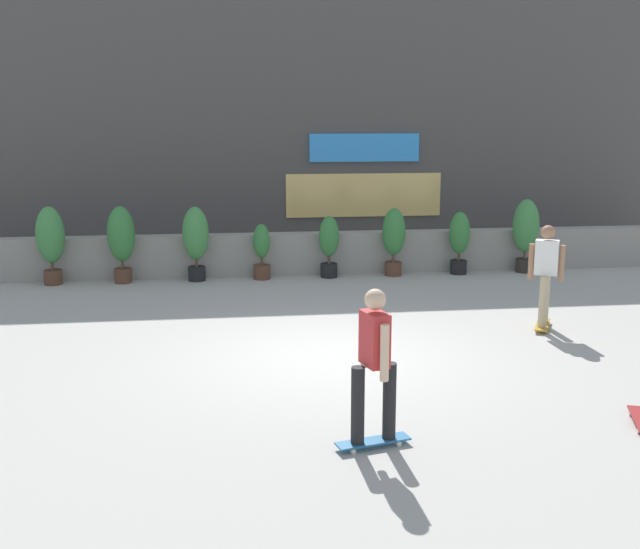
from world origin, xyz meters
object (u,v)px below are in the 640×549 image
at_px(potted_plant_1, 121,238).
at_px(potted_plant_2, 196,238).
at_px(potted_plant_6, 459,239).
at_px(skater_foreground, 374,361).
at_px(potted_plant_7, 526,230).
at_px(potted_plant_4, 329,243).
at_px(skater_by_wall_right, 546,272).
at_px(potted_plant_3, 262,250).
at_px(potted_plant_5, 394,237).
at_px(potted_plant_0, 50,239).

relative_size(potted_plant_1, potted_plant_2, 1.02).
xyz_separation_m(potted_plant_6, skater_foreground, (-3.61, -8.69, 0.17)).
bearing_deg(potted_plant_6, potted_plant_7, -0.00).
bearing_deg(potted_plant_4, skater_foreground, -94.97).
distance_m(skater_by_wall_right, skater_foreground, 5.54).
bearing_deg(potted_plant_1, potted_plant_4, 0.00).
distance_m(potted_plant_3, potted_plant_5, 2.84).
bearing_deg(skater_foreground, potted_plant_1, 112.22).
bearing_deg(potted_plant_5, potted_plant_1, 180.00).
relative_size(potted_plant_0, potted_plant_6, 1.18).
xyz_separation_m(potted_plant_0, potted_plant_5, (7.11, 0.00, -0.10)).
distance_m(potted_plant_2, potted_plant_6, 5.65).
bearing_deg(potted_plant_3, potted_plant_0, 180.00).
xyz_separation_m(potted_plant_0, potted_plant_7, (10.05, 0.00, 0.01)).
relative_size(potted_plant_3, skater_foreground, 0.69).
bearing_deg(potted_plant_7, potted_plant_6, 180.00).
bearing_deg(potted_plant_3, skater_by_wall_right, -46.29).
distance_m(potted_plant_2, potted_plant_3, 1.39).
xyz_separation_m(potted_plant_0, potted_plant_4, (5.70, 0.00, -0.21)).
bearing_deg(potted_plant_1, potted_plant_2, 0.00).
distance_m(potted_plant_5, potted_plant_7, 2.95).
bearing_deg(skater_by_wall_right, potted_plant_7, 71.88).
relative_size(potted_plant_2, skater_by_wall_right, 0.92).
bearing_deg(potted_plant_5, skater_foreground, -103.95).
height_order(potted_plant_4, skater_foreground, skater_foreground).
height_order(potted_plant_5, skater_by_wall_right, skater_by_wall_right).
relative_size(potted_plant_2, potted_plant_4, 1.18).
relative_size(potted_plant_4, potted_plant_5, 0.90).
height_order(potted_plant_2, skater_by_wall_right, skater_by_wall_right).
bearing_deg(potted_plant_0, potted_plant_1, 0.00).
xyz_separation_m(potted_plant_3, potted_plant_6, (4.29, 0.00, 0.16)).
bearing_deg(potted_plant_4, potted_plant_3, -180.00).
relative_size(potted_plant_1, potted_plant_6, 1.17).
height_order(potted_plant_0, potted_plant_2, potted_plant_0).
relative_size(potted_plant_7, skater_foreground, 0.95).
height_order(potted_plant_2, potted_plant_4, potted_plant_2).
relative_size(potted_plant_4, potted_plant_7, 0.82).
bearing_deg(potted_plant_0, potted_plant_7, 0.00).
relative_size(potted_plant_2, potted_plant_7, 0.96).
distance_m(potted_plant_0, potted_plant_5, 7.11).
relative_size(potted_plant_3, potted_plant_7, 0.73).
bearing_deg(potted_plant_5, potted_plant_2, 180.00).
distance_m(potted_plant_2, potted_plant_5, 4.20).
height_order(potted_plant_2, skater_foreground, skater_foreground).
xyz_separation_m(potted_plant_0, potted_plant_1, (1.40, 0.00, -0.01)).
height_order(potted_plant_1, potted_plant_4, potted_plant_1).
bearing_deg(potted_plant_6, potted_plant_3, -180.00).
bearing_deg(potted_plant_0, skater_foreground, -60.33).
bearing_deg(potted_plant_7, potted_plant_0, 180.00).
bearing_deg(potted_plant_1, skater_by_wall_right, -32.12).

